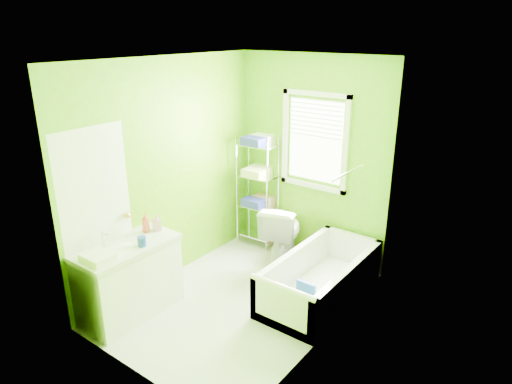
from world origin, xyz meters
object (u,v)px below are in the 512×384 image
Objects in this scene: toilet at (282,232)px; vanity at (129,277)px; bathtub at (319,284)px; wire_shelf_unit at (259,180)px.

vanity reaches higher than toilet.
toilet reaches higher than bathtub.
vanity is (-1.46, -1.45, 0.26)m from bathtub.
wire_shelf_unit is at bearing 87.29° from vanity.
bathtub is 1.52× the size of vanity.
toilet is 0.75× the size of vanity.
wire_shelf_unit is (-1.36, 0.70, 0.77)m from bathtub.
vanity reaches higher than bathtub.
bathtub is 1.05× the size of wire_shelf_unit.
wire_shelf_unit reaches higher than bathtub.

